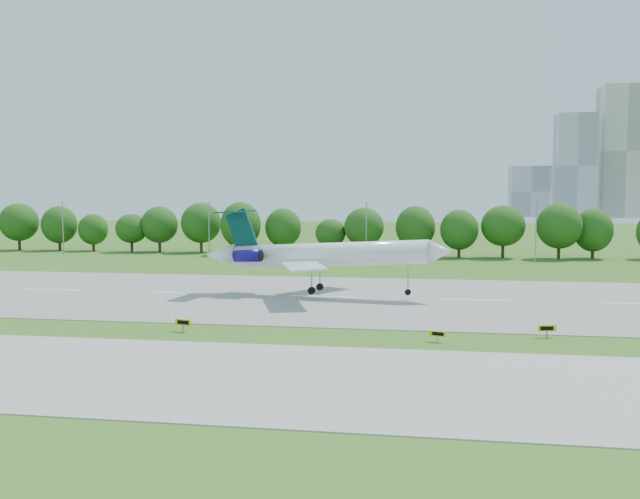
{
  "coord_description": "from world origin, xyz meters",
  "views": [
    {
      "loc": [
        -4.62,
        -69.42,
        13.78
      ],
      "look_at": [
        -19.29,
        18.0,
        7.0
      ],
      "focal_mm": 40.0,
      "sensor_mm": 36.0,
      "label": 1
    }
  ],
  "objects_px": {
    "airliner": "(316,254)",
    "service_vehicle_a": "(283,258)",
    "taxi_sign_left": "(183,322)",
    "service_vehicle_b": "(343,257)"
  },
  "relations": [
    {
      "from": "airliner",
      "to": "taxi_sign_left",
      "type": "height_order",
      "value": "airliner"
    },
    {
      "from": "service_vehicle_b",
      "to": "airliner",
      "type": "bearing_deg",
      "value": -165.58
    },
    {
      "from": "taxi_sign_left",
      "to": "service_vehicle_a",
      "type": "bearing_deg",
      "value": 110.23
    },
    {
      "from": "service_vehicle_a",
      "to": "service_vehicle_b",
      "type": "height_order",
      "value": "service_vehicle_a"
    },
    {
      "from": "taxi_sign_left",
      "to": "airliner",
      "type": "bearing_deg",
      "value": 86.51
    },
    {
      "from": "taxi_sign_left",
      "to": "service_vehicle_b",
      "type": "height_order",
      "value": "taxi_sign_left"
    },
    {
      "from": "airliner",
      "to": "taxi_sign_left",
      "type": "relative_size",
      "value": 18.84
    },
    {
      "from": "service_vehicle_b",
      "to": "taxi_sign_left",
      "type": "bearing_deg",
      "value": -173.02
    },
    {
      "from": "airliner",
      "to": "service_vehicle_a",
      "type": "relative_size",
      "value": 9.82
    },
    {
      "from": "airliner",
      "to": "service_vehicle_a",
      "type": "xyz_separation_m",
      "value": [
        -16.02,
        51.34,
        -5.28
      ]
    }
  ]
}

